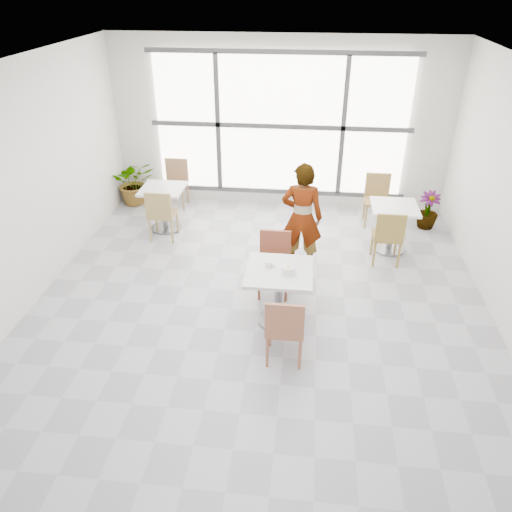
# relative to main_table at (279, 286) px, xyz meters

# --- Properties ---
(floor) EXTENTS (7.00, 7.00, 0.00)m
(floor) POSITION_rel_main_table_xyz_m (-0.27, 0.18, -0.52)
(floor) COLOR #9E9EA5
(floor) RESTS_ON ground
(ceiling) EXTENTS (7.00, 7.00, 0.00)m
(ceiling) POSITION_rel_main_table_xyz_m (-0.27, 0.18, 2.48)
(ceiling) COLOR white
(ceiling) RESTS_ON ground
(wall_back) EXTENTS (6.00, 0.00, 6.00)m
(wall_back) POSITION_rel_main_table_xyz_m (-0.27, 3.68, 0.98)
(wall_back) COLOR silver
(wall_back) RESTS_ON ground
(wall_front) EXTENTS (6.00, 0.00, 6.00)m
(wall_front) POSITION_rel_main_table_xyz_m (-0.27, -3.32, 0.98)
(wall_front) COLOR silver
(wall_front) RESTS_ON ground
(wall_left) EXTENTS (0.00, 7.00, 7.00)m
(wall_left) POSITION_rel_main_table_xyz_m (-3.27, 0.18, 0.98)
(wall_left) COLOR silver
(wall_left) RESTS_ON ground
(window) EXTENTS (4.60, 0.07, 2.52)m
(window) POSITION_rel_main_table_xyz_m (-0.27, 3.61, 0.98)
(window) COLOR white
(window) RESTS_ON ground
(main_table) EXTENTS (0.80, 0.80, 0.75)m
(main_table) POSITION_rel_main_table_xyz_m (0.00, 0.00, 0.00)
(main_table) COLOR silver
(main_table) RESTS_ON ground
(chair_near) EXTENTS (0.42, 0.42, 0.87)m
(chair_near) POSITION_rel_main_table_xyz_m (0.12, -0.76, -0.02)
(chair_near) COLOR #9D5E44
(chair_near) RESTS_ON ground
(chair_far) EXTENTS (0.42, 0.42, 0.87)m
(chair_far) POSITION_rel_main_table_xyz_m (-0.11, 0.70, -0.02)
(chair_far) COLOR brown
(chair_far) RESTS_ON ground
(oatmeal_bowl) EXTENTS (0.21, 0.21, 0.10)m
(oatmeal_bowl) POSITION_rel_main_table_xyz_m (0.11, -0.04, 0.27)
(oatmeal_bowl) COLOR white
(oatmeal_bowl) RESTS_ON main_table
(coffee_cup) EXTENTS (0.16, 0.13, 0.07)m
(coffee_cup) POSITION_rel_main_table_xyz_m (-0.13, 0.07, 0.26)
(coffee_cup) COLOR silver
(coffee_cup) RESTS_ON main_table
(person) EXTENTS (0.62, 0.43, 1.63)m
(person) POSITION_rel_main_table_xyz_m (0.22, 1.36, 0.29)
(person) COLOR black
(person) RESTS_ON ground
(bg_table_left) EXTENTS (0.70, 0.70, 0.75)m
(bg_table_left) POSITION_rel_main_table_xyz_m (-2.11, 2.38, -0.04)
(bg_table_left) COLOR silver
(bg_table_left) RESTS_ON ground
(bg_table_right) EXTENTS (0.70, 0.70, 0.75)m
(bg_table_right) POSITION_rel_main_table_xyz_m (1.62, 2.07, -0.04)
(bg_table_right) COLOR white
(bg_table_right) RESTS_ON ground
(bg_chair_left_near) EXTENTS (0.42, 0.42, 0.87)m
(bg_chair_left_near) POSITION_rel_main_table_xyz_m (-2.04, 1.97, -0.02)
(bg_chair_left_near) COLOR #A2884D
(bg_chair_left_near) RESTS_ON ground
(bg_chair_left_far) EXTENTS (0.42, 0.42, 0.87)m
(bg_chair_left_far) POSITION_rel_main_table_xyz_m (-2.16, 3.40, -0.02)
(bg_chair_left_far) COLOR #9B734D
(bg_chair_left_far) RESTS_ON ground
(bg_chair_right_near) EXTENTS (0.42, 0.42, 0.87)m
(bg_chair_right_near) POSITION_rel_main_table_xyz_m (1.50, 1.59, -0.02)
(bg_chair_right_near) COLOR olive
(bg_chair_right_near) RESTS_ON ground
(bg_chair_right_far) EXTENTS (0.42, 0.42, 0.87)m
(bg_chair_right_far) POSITION_rel_main_table_xyz_m (1.48, 3.04, -0.02)
(bg_chair_right_far) COLOR #A38045
(bg_chair_right_far) RESTS_ON ground
(plant_left) EXTENTS (0.96, 0.91, 0.85)m
(plant_left) POSITION_rel_main_table_xyz_m (-2.97, 3.38, -0.10)
(plant_left) COLOR #527B3D
(plant_left) RESTS_ON ground
(plant_right) EXTENTS (0.39, 0.39, 0.65)m
(plant_right) POSITION_rel_main_table_xyz_m (2.34, 2.93, -0.20)
(plant_right) COLOR #547C3A
(plant_right) RESTS_ON ground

